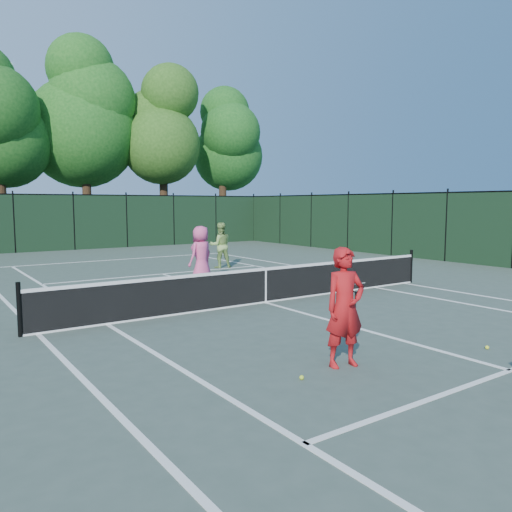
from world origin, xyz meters
TOP-DOWN VIEW (x-y plane):
  - ground at (0.00, 0.00)m, footprint 90.00×90.00m
  - sideline_doubles_left at (-5.49, 0.00)m, footprint 0.10×23.77m
  - sideline_doubles_right at (5.49, 0.00)m, footprint 0.10×23.77m
  - sideline_singles_left at (-4.12, 0.00)m, footprint 0.10×23.77m
  - sideline_singles_right at (4.12, 0.00)m, footprint 0.10×23.77m
  - baseline_far at (0.00, 11.88)m, footprint 10.97×0.10m
  - service_line_near at (0.00, -6.40)m, footprint 8.23×0.10m
  - service_line_far at (0.00, 6.40)m, footprint 8.23×0.10m
  - center_service_line at (0.00, 0.00)m, footprint 0.10×12.80m
  - tennis_net at (0.00, 0.00)m, footprint 11.69×0.09m
  - fence_far at (0.00, 18.00)m, footprint 24.00×0.05m
  - tree_3 at (2.00, 22.30)m, footprint 7.00×7.00m
  - tree_4 at (7.00, 21.60)m, footprint 6.20×6.20m
  - tree_5 at (12.00, 22.10)m, footprint 5.80×5.80m
  - coach at (-1.93, -4.78)m, footprint 1.03×0.60m
  - player_pink at (0.13, 3.68)m, footprint 1.05×0.85m
  - player_green at (2.64, 6.71)m, footprint 1.04×0.91m
  - loose_ball_near_cart at (0.77, -5.57)m, footprint 0.07×0.07m
  - loose_ball_midcourt at (-2.89, -4.89)m, footprint 0.07×0.07m

SIDE VIEW (x-z plane):
  - ground at x=0.00m, z-range 0.00..0.00m
  - sideline_doubles_left at x=-5.49m, z-range 0.00..0.01m
  - sideline_doubles_right at x=5.49m, z-range 0.00..0.01m
  - sideline_singles_left at x=-4.12m, z-range 0.00..0.01m
  - sideline_singles_right at x=4.12m, z-range 0.00..0.01m
  - baseline_far at x=0.00m, z-range 0.00..0.01m
  - service_line_near at x=0.00m, z-range 0.00..0.01m
  - service_line_far at x=0.00m, z-range 0.00..0.01m
  - center_service_line at x=0.00m, z-range 0.00..0.01m
  - loose_ball_near_cart at x=0.77m, z-range 0.00..0.07m
  - loose_ball_midcourt at x=-2.89m, z-range 0.00..0.07m
  - tennis_net at x=0.00m, z-range -0.05..1.01m
  - player_green at x=2.64m, z-range 0.00..1.80m
  - player_pink at x=0.13m, z-range 0.00..1.84m
  - coach at x=-1.93m, z-range 0.00..1.88m
  - fence_far at x=0.00m, z-range 0.00..3.00m
  - tree_5 at x=12.00m, z-range 1.59..13.82m
  - tree_4 at x=7.00m, z-range 1.66..14.63m
  - tree_3 at x=2.00m, z-range 1.78..16.23m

